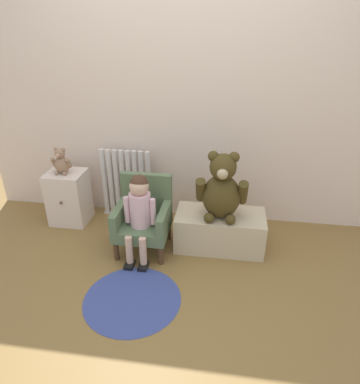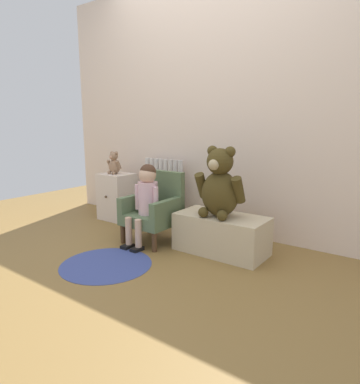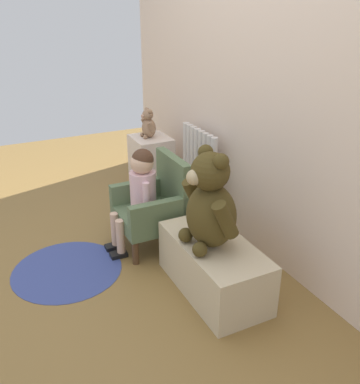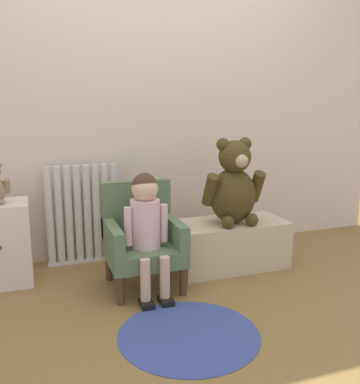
% 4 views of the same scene
% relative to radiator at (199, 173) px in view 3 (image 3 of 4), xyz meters
% --- Properties ---
extents(ground_plane, '(6.00, 6.00, 0.00)m').
position_rel_radiator_xyz_m(ground_plane, '(0.52, -1.05, -0.34)').
color(ground_plane, olive).
extents(back_wall, '(3.80, 0.05, 2.40)m').
position_rel_radiator_xyz_m(back_wall, '(0.52, 0.12, 0.86)').
color(back_wall, beige).
rests_on(back_wall, ground_plane).
extents(radiator, '(0.50, 0.05, 0.68)m').
position_rel_radiator_xyz_m(radiator, '(0.00, 0.00, 0.00)').
color(radiator, silver).
rests_on(radiator, ground_plane).
extents(small_dresser, '(0.34, 0.32, 0.50)m').
position_rel_radiator_xyz_m(small_dresser, '(-0.51, -0.18, -0.08)').
color(small_dresser, beige).
rests_on(small_dresser, ground_plane).
extents(child_armchair, '(0.43, 0.42, 0.62)m').
position_rel_radiator_xyz_m(child_armchair, '(0.29, -0.48, -0.04)').
color(child_armchair, '#566B48').
rests_on(child_armchair, ground_plane).
extents(child_figure, '(0.25, 0.35, 0.70)m').
position_rel_radiator_xyz_m(child_figure, '(0.29, -0.59, 0.11)').
color(child_figure, beige).
rests_on(child_figure, ground_plane).
extents(low_bench, '(0.73, 0.36, 0.31)m').
position_rel_radiator_xyz_m(low_bench, '(0.91, -0.40, -0.18)').
color(low_bench, '#C7B48F').
rests_on(low_bench, ground_plane).
extents(large_teddy_bear, '(0.40, 0.28, 0.56)m').
position_rel_radiator_xyz_m(large_teddy_bear, '(0.91, -0.43, 0.22)').
color(large_teddy_bear, '#443717').
rests_on(large_teddy_bear, low_bench).
extents(small_teddy_bear, '(0.18, 0.12, 0.24)m').
position_rel_radiator_xyz_m(small_teddy_bear, '(-0.52, -0.20, 0.27)').
color(small_teddy_bear, '#947155').
rests_on(small_teddy_bear, small_dresser).
extents(floor_rug, '(0.68, 0.68, 0.01)m').
position_rel_radiator_xyz_m(floor_rug, '(0.35, -1.12, -0.33)').
color(floor_rug, '#384687').
rests_on(floor_rug, ground_plane).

